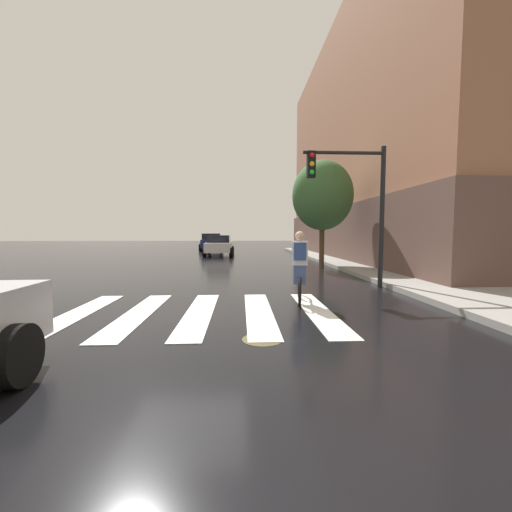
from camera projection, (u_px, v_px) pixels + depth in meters
ground_plane at (186, 313)px, 6.53m from camera, size 120.00×120.00×0.00m
crosswalk_stripes at (199, 313)px, 6.55m from camera, size 5.49×3.69×0.01m
manhole_cover at (263, 339)px, 4.93m from camera, size 0.64×0.64×0.01m
sedan_mid at (219, 245)px, 22.93m from camera, size 2.06×4.31×1.48m
sedan_far at (211, 242)px, 29.82m from camera, size 2.50×4.77×1.59m
cyclist at (300, 267)px, 7.49m from camera, size 0.39×1.70×1.69m
traffic_light_near at (355, 192)px, 9.41m from camera, size 2.47×0.28×4.20m
fire_hydrant at (404, 263)px, 12.01m from camera, size 0.33×0.22×0.78m
street_tree_near at (322, 196)px, 14.88m from camera, size 2.83×2.83×5.03m
corner_building at (465, 147)px, 21.57m from camera, size 19.00×25.91×15.10m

